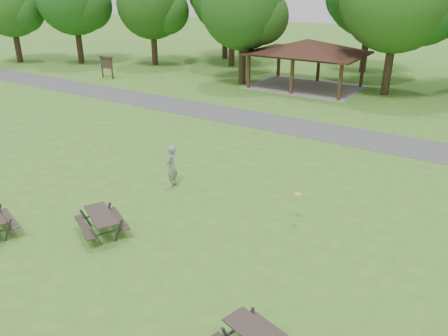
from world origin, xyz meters
TOP-DOWN VIEW (x-y plane):
  - ground at (0.00, 0.00)m, footprint 160.00×160.00m
  - asphalt_path at (0.00, 14.00)m, footprint 120.00×3.20m
  - pavilion at (-4.00, 24.00)m, footprint 8.60×7.01m
  - notice_board at (-20.00, 18.00)m, footprint 1.60×0.30m
  - tree_row_a at (-27.91, 22.03)m, footprint 7.56×7.20m
  - tree_row_b at (-20.92, 25.53)m, footprint 7.14×6.80m
  - tree_row_d at (-8.92, 22.53)m, footprint 6.93×6.60m
  - tree_flank_left at (-33.92, 19.03)m, footprint 6.72×6.40m
  - picnic_table_middle at (-1.06, -0.38)m, footprint 2.21×2.07m
  - frisbee_in_flight at (4.14, 3.81)m, footprint 0.32×0.32m
  - frisbee_thrower at (-1.43, 3.81)m, footprint 0.59×0.74m

SIDE VIEW (x-z plane):
  - ground at x=0.00m, z-range 0.00..0.00m
  - asphalt_path at x=0.00m, z-range 0.00..0.02m
  - picnic_table_middle at x=-1.06m, z-range 0.18..0.94m
  - frisbee_thrower at x=-1.43m, z-range 0.00..1.79m
  - frisbee_in_flight at x=4.14m, z-range 1.11..1.13m
  - notice_board at x=-20.00m, z-range 0.37..2.25m
  - pavilion at x=-4.00m, z-range 1.18..4.94m
  - tree_flank_left at x=-33.92m, z-range 1.06..9.99m
  - tree_row_b at x=-20.92m, z-range 1.03..10.30m
  - tree_row_d at x=-8.92m, z-range 1.13..10.41m
  - tree_row_a at x=-27.91m, z-range 1.17..11.14m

